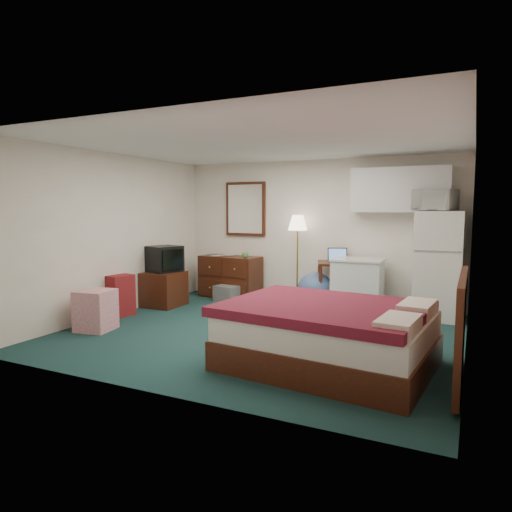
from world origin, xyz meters
The scene contains 25 objects.
floor centered at (0.00, 0.00, 0.00)m, with size 5.00×4.50×0.01m, color black.
ceiling centered at (0.00, 0.00, 2.50)m, with size 5.00×4.50×0.01m, color beige.
walls centered at (0.00, 0.00, 1.25)m, with size 5.01×4.51×2.50m.
mirror centered at (-1.35, 2.22, 1.65)m, with size 0.80×0.06×1.00m, color white, non-canonical shape.
upper_cabinets centered at (1.45, 2.08, 1.95)m, with size 1.50×0.35×0.70m, color silver, non-canonical shape.
headboard centered at (2.46, -0.87, 0.55)m, with size 0.06×1.56×1.00m, color black, non-canonical shape.
dresser centered at (-1.55, 1.98, 0.39)m, with size 1.14×0.52×0.77m, color black, non-canonical shape.
floor_lamp centered at (-0.22, 1.99, 0.77)m, with size 0.34×0.34×1.55m, color gold, non-canonical shape.
desk centered at (0.49, 1.93, 0.39)m, with size 0.61×0.61×0.77m, color black, non-canonical shape.
exercise_ball centered at (0.18, 1.76, 0.30)m, with size 0.60×0.60×0.60m, color #3D5583.
kitchen_counter centered at (0.88, 1.80, 0.42)m, with size 0.76×0.58×0.83m, color silver, non-canonical shape.
fridge centered at (2.07, 1.88, 0.81)m, with size 0.67×0.67×1.62m, color silver, non-canonical shape.
bed centered at (1.19, -0.87, 0.33)m, with size 2.04×1.59×0.65m, color #521127, non-canonical shape.
tv_stand centered at (-2.21, 0.81, 0.29)m, with size 0.58×0.64×0.58m, color black, non-canonical shape.
suitcase centered at (-2.35, -0.07, 0.32)m, with size 0.25×0.39×0.64m, color maroon, non-canonical shape.
retail_box centered at (-2.08, -0.87, 0.28)m, with size 0.44×0.44×0.55m, color silver, non-canonical shape.
file_bin centered at (-1.41, 1.58, 0.14)m, with size 0.41×0.31×0.29m, color slate, non-canonical shape.
cardboard_box_a centered at (0.19, 1.51, 0.11)m, with size 0.25×0.21×0.21m, color olive, non-canonical shape.
cardboard_box_b centered at (0.55, 1.50, 0.14)m, with size 0.24×0.28×0.28m, color olive, non-canonical shape.
laptop centered at (0.51, 1.96, 0.88)m, with size 0.33×0.26×0.22m, color black, non-canonical shape.
crt_tv centered at (-2.22, 0.86, 0.80)m, with size 0.48×0.51×0.44m, color black, non-canonical shape.
microwave centered at (1.98, 1.91, 1.82)m, with size 0.58×0.32×0.39m, color silver.
book_a centered at (-1.85, 1.93, 0.87)m, with size 0.15×0.02×0.20m, color olive.
book_b centered at (-1.69, 2.07, 0.88)m, with size 0.15×0.02×0.20m, color olive.
mug centered at (-1.16, 1.84, 0.83)m, with size 0.12×0.09×0.12m, color #499842.
Camera 1 is at (2.53, -5.42, 1.66)m, focal length 32.00 mm.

